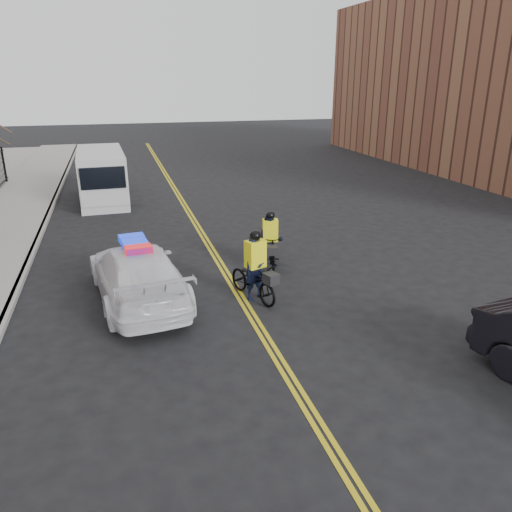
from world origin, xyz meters
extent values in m
plane|color=black|center=(0.00, 0.00, 0.00)|extent=(120.00, 120.00, 0.00)
cube|color=gold|center=(-0.08, 8.00, 0.01)|extent=(0.10, 60.00, 0.01)
cube|color=gold|center=(0.08, 8.00, 0.01)|extent=(0.10, 60.00, 0.01)
cube|color=gray|center=(-6.00, 8.00, 0.07)|extent=(0.20, 60.00, 0.15)
imported|color=white|center=(-2.69, 3.46, 0.77)|extent=(2.79, 5.51, 1.53)
cube|color=#0C26CC|center=(-2.69, 3.46, 1.61)|extent=(0.81, 1.47, 0.16)
cube|color=silver|center=(-3.66, 15.89, 1.21)|extent=(2.30, 5.74, 2.41)
cube|color=silver|center=(-3.57, 13.42, 1.00)|extent=(2.08, 0.91, 1.26)
cube|color=black|center=(-3.56, 13.00, 1.63)|extent=(1.89, 0.17, 0.94)
cylinder|color=black|center=(-4.60, 14.17, 0.37)|extent=(0.29, 0.74, 0.73)
cylinder|color=black|center=(-2.60, 14.24, 0.37)|extent=(0.29, 0.74, 0.73)
cylinder|color=black|center=(-4.72, 17.53, 0.37)|extent=(0.29, 0.74, 0.73)
cylinder|color=black|center=(-2.72, 17.60, 0.37)|extent=(0.29, 0.74, 0.73)
imported|color=black|center=(0.38, 2.70, 0.52)|extent=(1.34, 2.10, 1.04)
imported|color=black|center=(0.38, 2.70, 0.89)|extent=(0.76, 0.63, 1.79)
cube|color=#FAF715|center=(0.38, 2.70, 1.29)|extent=(0.60, 0.50, 0.75)
sphere|color=black|center=(0.38, 2.70, 1.80)|extent=(0.30, 0.30, 0.30)
cube|color=black|center=(0.63, 2.05, 0.81)|extent=(0.43, 0.46, 0.28)
imported|color=black|center=(1.51, 4.97, 0.54)|extent=(0.86, 1.86, 1.08)
imported|color=black|center=(1.51, 4.97, 0.83)|extent=(0.92, 0.78, 1.66)
cube|color=#FAF715|center=(1.51, 4.97, 1.20)|extent=(0.53, 0.41, 0.70)
sphere|color=black|center=(1.51, 4.97, 1.67)|extent=(0.28, 0.28, 0.28)
cube|color=black|center=(1.38, 4.34, 0.75)|extent=(0.36, 0.40, 0.26)
camera|label=1|loc=(-3.01, -9.36, 5.74)|focal=35.00mm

